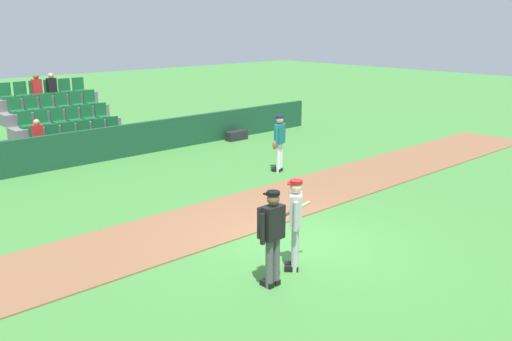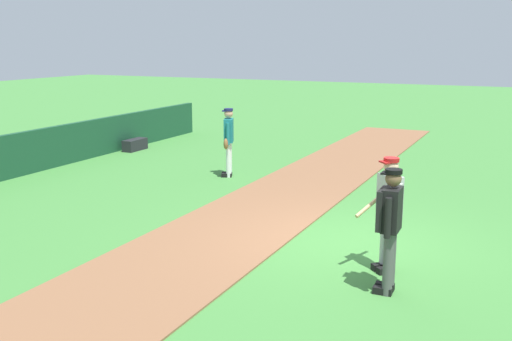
# 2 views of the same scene
# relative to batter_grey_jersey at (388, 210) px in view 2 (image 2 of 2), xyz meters

# --- Properties ---
(ground_plane) EXTENTS (80.00, 80.00, 0.00)m
(ground_plane) POSITION_rel_batter_grey_jersey_xyz_m (0.96, 0.88, -0.97)
(ground_plane) COLOR #42843A
(infield_dirt_path) EXTENTS (28.00, 2.48, 0.03)m
(infield_dirt_path) POSITION_rel_batter_grey_jersey_xyz_m (0.96, 3.08, -0.95)
(infield_dirt_path) COLOR brown
(infield_dirt_path) RESTS_ON ground
(batter_grey_jersey) EXTENTS (0.73, 0.68, 1.76)m
(batter_grey_jersey) POSITION_rel_batter_grey_jersey_xyz_m (0.00, 0.00, 0.00)
(batter_grey_jersey) COLOR #B2B2B2
(batter_grey_jersey) RESTS_ON ground
(umpire_home_plate) EXTENTS (0.59, 0.31, 1.76)m
(umpire_home_plate) POSITION_rel_batter_grey_jersey_xyz_m (-0.79, -0.20, 0.03)
(umpire_home_plate) COLOR #4C4C4C
(umpire_home_plate) RESTS_ON ground
(runner_teal_jersey) EXTENTS (0.66, 0.41, 1.76)m
(runner_teal_jersey) POSITION_rel_batter_grey_jersey_xyz_m (4.74, 5.20, -0.01)
(runner_teal_jersey) COLOR white
(runner_teal_jersey) RESTS_ON ground
(equipment_bag) EXTENTS (0.90, 0.36, 0.36)m
(equipment_bag) POSITION_rel_batter_grey_jersey_xyz_m (6.82, 9.69, -0.79)
(equipment_bag) COLOR #232328
(equipment_bag) RESTS_ON ground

